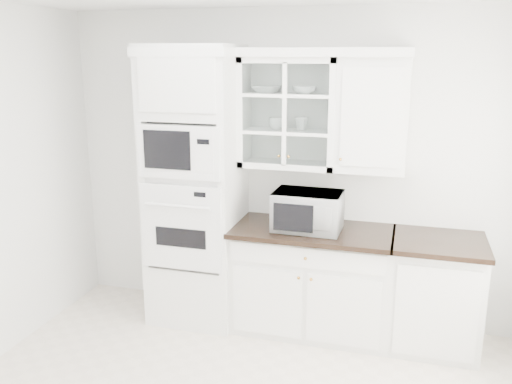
% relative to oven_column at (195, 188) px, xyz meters
% --- Properties ---
extents(room_shell, '(4.00, 3.50, 2.70)m').
position_rel_oven_column_xyz_m(room_shell, '(0.75, -0.99, 0.58)').
color(room_shell, white).
rests_on(room_shell, ground).
extents(oven_column, '(0.76, 0.68, 2.40)m').
position_rel_oven_column_xyz_m(oven_column, '(0.00, 0.00, 0.00)').
color(oven_column, white).
rests_on(oven_column, ground).
extents(base_cabinet_run, '(1.32, 0.67, 0.92)m').
position_rel_oven_column_xyz_m(base_cabinet_run, '(1.03, 0.03, -0.74)').
color(base_cabinet_run, white).
rests_on(base_cabinet_run, ground).
extents(extra_base_cabinet, '(0.72, 0.67, 0.92)m').
position_rel_oven_column_xyz_m(extra_base_cabinet, '(2.03, 0.03, -0.74)').
color(extra_base_cabinet, white).
rests_on(extra_base_cabinet, ground).
extents(upper_cabinet_glass, '(0.80, 0.33, 0.90)m').
position_rel_oven_column_xyz_m(upper_cabinet_glass, '(0.78, 0.17, 0.65)').
color(upper_cabinet_glass, white).
rests_on(upper_cabinet_glass, room_shell).
extents(upper_cabinet_solid, '(0.55, 0.33, 0.90)m').
position_rel_oven_column_xyz_m(upper_cabinet_solid, '(1.46, 0.17, 0.65)').
color(upper_cabinet_solid, white).
rests_on(upper_cabinet_solid, room_shell).
extents(crown_molding, '(2.14, 0.38, 0.07)m').
position_rel_oven_column_xyz_m(crown_molding, '(0.68, 0.14, 1.14)').
color(crown_molding, white).
rests_on(crown_molding, room_shell).
extents(countertop_microwave, '(0.56, 0.47, 0.32)m').
position_rel_oven_column_xyz_m(countertop_microwave, '(0.99, -0.00, -0.12)').
color(countertop_microwave, white).
rests_on(countertop_microwave, base_cabinet_run).
extents(bowl_a, '(0.27, 0.27, 0.06)m').
position_rel_oven_column_xyz_m(bowl_a, '(0.59, 0.16, 0.84)').
color(bowl_a, white).
rests_on(bowl_a, upper_cabinet_glass).
extents(bowl_b, '(0.22, 0.22, 0.06)m').
position_rel_oven_column_xyz_m(bowl_b, '(0.90, 0.16, 0.84)').
color(bowl_b, white).
rests_on(bowl_b, upper_cabinet_glass).
extents(cup_a, '(0.16, 0.16, 0.10)m').
position_rel_oven_column_xyz_m(cup_a, '(0.67, 0.17, 0.56)').
color(cup_a, white).
rests_on(cup_a, upper_cabinet_glass).
extents(cup_b, '(0.13, 0.13, 0.11)m').
position_rel_oven_column_xyz_m(cup_b, '(0.88, 0.19, 0.56)').
color(cup_b, white).
rests_on(cup_b, upper_cabinet_glass).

